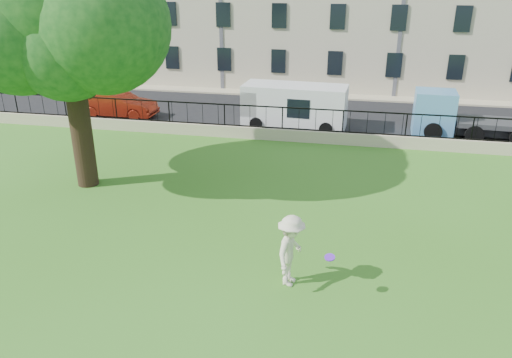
% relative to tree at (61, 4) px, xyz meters
% --- Properties ---
extents(ground, '(120.00, 120.00, 0.00)m').
position_rel_tree_xyz_m(ground, '(6.91, -4.86, -6.88)').
color(ground, '#36701A').
rests_on(ground, ground).
extents(retaining_wall, '(50.00, 0.40, 0.60)m').
position_rel_tree_xyz_m(retaining_wall, '(6.91, 7.14, -6.58)').
color(retaining_wall, tan).
rests_on(retaining_wall, ground).
extents(iron_railing, '(50.00, 0.05, 1.13)m').
position_rel_tree_xyz_m(iron_railing, '(6.91, 7.14, -5.73)').
color(iron_railing, black).
rests_on(iron_railing, retaining_wall).
extents(street, '(60.00, 9.00, 0.01)m').
position_rel_tree_xyz_m(street, '(6.91, 11.84, -6.88)').
color(street, black).
rests_on(street, ground).
extents(sidewalk, '(60.00, 1.40, 0.12)m').
position_rel_tree_xyz_m(sidewalk, '(6.91, 17.04, -6.82)').
color(sidewalk, tan).
rests_on(sidewalk, ground).
extents(tree, '(8.25, 6.45, 10.32)m').
position_rel_tree_xyz_m(tree, '(0.00, 0.00, 0.00)').
color(tree, black).
rests_on(tree, ground).
extents(man, '(1.01, 1.45, 2.05)m').
position_rel_tree_xyz_m(man, '(9.08, -5.29, -5.86)').
color(man, beige).
rests_on(man, ground).
extents(frisbee, '(0.35, 0.34, 0.12)m').
position_rel_tree_xyz_m(frisbee, '(10.13, -5.77, -5.64)').
color(frisbee, '#6323C8').
extents(red_sedan, '(4.54, 1.65, 1.49)m').
position_rel_tree_xyz_m(red_sedan, '(-3.17, 9.54, -6.14)').
color(red_sedan, maroon).
rests_on(red_sedan, street).
extents(white_van, '(5.66, 2.48, 2.33)m').
position_rel_tree_xyz_m(white_van, '(7.21, 9.54, -5.72)').
color(white_van, silver).
rests_on(white_van, street).
extents(blue_truck, '(5.61, 2.23, 2.31)m').
position_rel_tree_xyz_m(blue_truck, '(16.21, 9.54, -5.73)').
color(blue_truck, '#5897CE').
rests_on(blue_truck, street).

